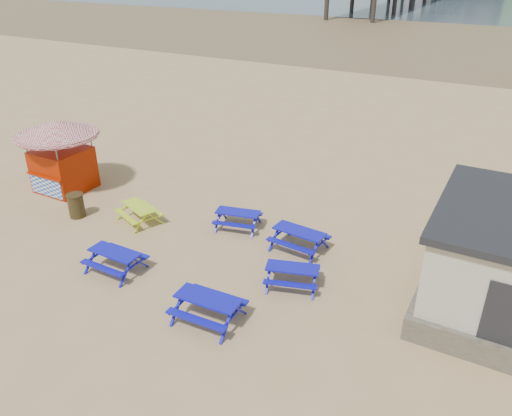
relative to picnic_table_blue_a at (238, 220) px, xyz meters
The scene contains 10 objects.
ground 1.52m from the picnic_table_blue_a, 85.97° to the right, with size 400.00×400.00×0.00m, color tan.
wet_sand 53.53m from the picnic_table_blue_a, 89.89° to the left, with size 400.00×400.00×0.00m, color brown.
picnic_table_blue_a is the anchor object (origin of this frame).
picnic_table_blue_c 2.66m from the picnic_table_blue_a, ahead, with size 1.92×1.61×0.75m.
picnic_table_blue_d 4.80m from the picnic_table_blue_a, 114.84° to the right, with size 1.73×1.40×0.72m.
picnic_table_blue_e 5.35m from the picnic_table_blue_a, 68.37° to the right, with size 1.89×1.55×0.77m.
picnic_table_blue_f 4.08m from the picnic_table_blue_a, 35.24° to the right, with size 1.93×1.72×0.68m.
picnic_table_yellow 3.82m from the picnic_table_blue_a, 158.29° to the right, with size 1.98×1.81×0.67m.
ice_cream_kiosk 8.52m from the picnic_table_blue_a, behind, with size 3.51×3.51×3.10m.
litter_bin 6.37m from the picnic_table_blue_a, 159.40° to the right, with size 0.65×0.65×0.95m.
Camera 1 is at (8.35, -12.56, 9.19)m, focal length 35.00 mm.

